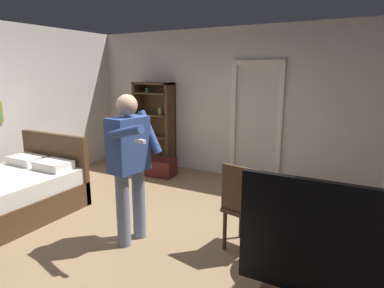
% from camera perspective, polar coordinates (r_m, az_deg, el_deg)
% --- Properties ---
extents(ground_plane, '(6.10, 6.10, 0.00)m').
position_cam_1_polar(ground_plane, '(4.23, -10.98, -15.06)').
color(ground_plane, '#997A56').
extents(wall_back, '(5.67, 0.12, 2.71)m').
position_cam_1_polar(wall_back, '(6.21, 5.39, 7.08)').
color(wall_back, silver).
rests_on(wall_back, ground_plane).
extents(doorway_frame, '(0.93, 0.08, 2.13)m').
position_cam_1_polar(doorway_frame, '(5.92, 11.13, 5.31)').
color(doorway_frame, white).
rests_on(doorway_frame, ground_plane).
extents(bed, '(1.36, 1.98, 1.02)m').
position_cam_1_polar(bed, '(5.11, -30.10, -7.95)').
color(bed, '#4C331E').
rests_on(bed, ground_plane).
extents(bookshelf, '(0.84, 0.32, 1.73)m').
position_cam_1_polar(bookshelf, '(6.75, -6.46, 3.86)').
color(bookshelf, '#4C331E').
rests_on(bookshelf, ground_plane).
extents(side_table, '(0.70, 0.70, 0.70)m').
position_cam_1_polar(side_table, '(3.50, 19.55, -13.01)').
color(side_table, '#4C331E').
rests_on(side_table, ground_plane).
extents(laptop, '(0.39, 0.39, 0.17)m').
position_cam_1_polar(laptop, '(3.36, 19.10, -8.96)').
color(laptop, black).
rests_on(laptop, side_table).
extents(bottle_on_table, '(0.06, 0.06, 0.26)m').
position_cam_1_polar(bottle_on_table, '(3.28, 22.18, -8.63)').
color(bottle_on_table, '#242E15').
rests_on(bottle_on_table, side_table).
extents(wooden_chair, '(0.49, 0.49, 0.99)m').
position_cam_1_polar(wooden_chair, '(3.62, 8.95, -10.37)').
color(wooden_chair, '#4C331E').
rests_on(wooden_chair, ground_plane).
extents(person_blue_shirt, '(0.64, 0.65, 1.70)m').
position_cam_1_polar(person_blue_shirt, '(3.70, -10.76, -2.62)').
color(person_blue_shirt, slate).
rests_on(person_blue_shirt, ground_plane).
extents(suitcase_dark, '(0.57, 0.41, 0.32)m').
position_cam_1_polar(suitcase_dark, '(6.25, -5.50, -4.12)').
color(suitcase_dark, '#4C1919').
rests_on(suitcase_dark, ground_plane).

